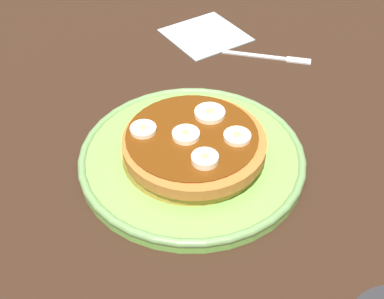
{
  "coord_description": "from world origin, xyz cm",
  "views": [
    {
      "loc": [
        19.44,
        36.47,
        39.46
      ],
      "look_at": [
        0.0,
        0.0,
        2.04
      ],
      "focal_mm": 47.08,
      "sensor_mm": 36.0,
      "label": 1
    }
  ],
  "objects_px": {
    "banana_slice_0": "(187,136)",
    "banana_slice_2": "(143,130)",
    "plate": "(192,157)",
    "pancake_stack": "(192,145)",
    "napkin": "(206,34)",
    "banana_slice_1": "(205,159)",
    "banana_slice_4": "(237,137)",
    "fork": "(272,57)",
    "banana_slice_3": "(210,114)"
  },
  "relations": [
    {
      "from": "banana_slice_1",
      "to": "fork",
      "type": "relative_size",
      "value": 0.27
    },
    {
      "from": "banana_slice_2",
      "to": "banana_slice_1",
      "type": "bearing_deg",
      "value": 115.85
    },
    {
      "from": "plate",
      "to": "banana_slice_0",
      "type": "height_order",
      "value": "banana_slice_0"
    },
    {
      "from": "banana_slice_3",
      "to": "napkin",
      "type": "xyz_separation_m",
      "value": [
        -0.12,
        -0.22,
        -0.04
      ]
    },
    {
      "from": "pancake_stack",
      "to": "banana_slice_1",
      "type": "bearing_deg",
      "value": 79.23
    },
    {
      "from": "pancake_stack",
      "to": "banana_slice_3",
      "type": "xyz_separation_m",
      "value": [
        -0.03,
        -0.02,
        0.02
      ]
    },
    {
      "from": "plate",
      "to": "banana_slice_0",
      "type": "bearing_deg",
      "value": 18.45
    },
    {
      "from": "banana_slice_0",
      "to": "plate",
      "type": "bearing_deg",
      "value": -161.55
    },
    {
      "from": "banana_slice_1",
      "to": "banana_slice_2",
      "type": "relative_size",
      "value": 0.97
    },
    {
      "from": "banana_slice_0",
      "to": "banana_slice_2",
      "type": "distance_m",
      "value": 0.05
    },
    {
      "from": "banana_slice_1",
      "to": "napkin",
      "type": "bearing_deg",
      "value": -119.46
    },
    {
      "from": "pancake_stack",
      "to": "banana_slice_0",
      "type": "distance_m",
      "value": 0.02
    },
    {
      "from": "plate",
      "to": "fork",
      "type": "bearing_deg",
      "value": -145.76
    },
    {
      "from": "banana_slice_0",
      "to": "fork",
      "type": "height_order",
      "value": "banana_slice_0"
    },
    {
      "from": "banana_slice_4",
      "to": "fork",
      "type": "height_order",
      "value": "banana_slice_4"
    },
    {
      "from": "pancake_stack",
      "to": "banana_slice_4",
      "type": "bearing_deg",
      "value": 145.58
    },
    {
      "from": "banana_slice_0",
      "to": "banana_slice_2",
      "type": "height_order",
      "value": "same"
    },
    {
      "from": "pancake_stack",
      "to": "banana_slice_1",
      "type": "distance_m",
      "value": 0.05
    },
    {
      "from": "banana_slice_4",
      "to": "banana_slice_1",
      "type": "bearing_deg",
      "value": 17.68
    },
    {
      "from": "pancake_stack",
      "to": "fork",
      "type": "xyz_separation_m",
      "value": [
        -0.21,
        -0.14,
        -0.03
      ]
    },
    {
      "from": "pancake_stack",
      "to": "banana_slice_3",
      "type": "bearing_deg",
      "value": -148.24
    },
    {
      "from": "banana_slice_0",
      "to": "fork",
      "type": "xyz_separation_m",
      "value": [
        -0.21,
        -0.14,
        -0.04
      ]
    },
    {
      "from": "banana_slice_1",
      "to": "napkin",
      "type": "height_order",
      "value": "banana_slice_1"
    },
    {
      "from": "banana_slice_4",
      "to": "fork",
      "type": "xyz_separation_m",
      "value": [
        -0.17,
        -0.17,
        -0.04
      ]
    },
    {
      "from": "banana_slice_4",
      "to": "fork",
      "type": "relative_size",
      "value": 0.28
    },
    {
      "from": "banana_slice_1",
      "to": "fork",
      "type": "height_order",
      "value": "banana_slice_1"
    },
    {
      "from": "pancake_stack",
      "to": "banana_slice_2",
      "type": "height_order",
      "value": "banana_slice_2"
    },
    {
      "from": "banana_slice_4",
      "to": "napkin",
      "type": "height_order",
      "value": "banana_slice_4"
    },
    {
      "from": "banana_slice_4",
      "to": "banana_slice_0",
      "type": "bearing_deg",
      "value": -28.4
    },
    {
      "from": "plate",
      "to": "fork",
      "type": "distance_m",
      "value": 0.25
    },
    {
      "from": "banana_slice_1",
      "to": "banana_slice_0",
      "type": "bearing_deg",
      "value": -91.27
    },
    {
      "from": "banana_slice_4",
      "to": "napkin",
      "type": "xyz_separation_m",
      "value": [
        -0.11,
        -0.27,
        -0.04
      ]
    },
    {
      "from": "banana_slice_0",
      "to": "pancake_stack",
      "type": "bearing_deg",
      "value": -165.46
    },
    {
      "from": "plate",
      "to": "banana_slice_4",
      "type": "height_order",
      "value": "banana_slice_4"
    },
    {
      "from": "plate",
      "to": "banana_slice_3",
      "type": "relative_size",
      "value": 7.29
    },
    {
      "from": "banana_slice_0",
      "to": "napkin",
      "type": "height_order",
      "value": "banana_slice_0"
    },
    {
      "from": "banana_slice_2",
      "to": "napkin",
      "type": "distance_m",
      "value": 0.3
    },
    {
      "from": "plate",
      "to": "napkin",
      "type": "relative_size",
      "value": 2.31
    },
    {
      "from": "banana_slice_2",
      "to": "napkin",
      "type": "xyz_separation_m",
      "value": [
        -0.2,
        -0.21,
        -0.04
      ]
    },
    {
      "from": "plate",
      "to": "banana_slice_3",
      "type": "xyz_separation_m",
      "value": [
        -0.03,
        -0.02,
        0.04
      ]
    },
    {
      "from": "fork",
      "to": "banana_slice_1",
      "type": "bearing_deg",
      "value": 40.55
    },
    {
      "from": "fork",
      "to": "plate",
      "type": "bearing_deg",
      "value": 34.24
    },
    {
      "from": "banana_slice_2",
      "to": "banana_slice_3",
      "type": "xyz_separation_m",
      "value": [
        -0.08,
        0.01,
        0.0
      ]
    },
    {
      "from": "banana_slice_1",
      "to": "banana_slice_3",
      "type": "relative_size",
      "value": 0.81
    },
    {
      "from": "pancake_stack",
      "to": "fork",
      "type": "relative_size",
      "value": 1.58
    },
    {
      "from": "pancake_stack",
      "to": "banana_slice_2",
      "type": "relative_size",
      "value": 5.75
    },
    {
      "from": "banana_slice_2",
      "to": "banana_slice_4",
      "type": "relative_size",
      "value": 0.97
    },
    {
      "from": "banana_slice_0",
      "to": "napkin",
      "type": "bearing_deg",
      "value": -123.21
    },
    {
      "from": "banana_slice_0",
      "to": "fork",
      "type": "distance_m",
      "value": 0.26
    },
    {
      "from": "banana_slice_0",
      "to": "banana_slice_4",
      "type": "height_order",
      "value": "same"
    }
  ]
}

